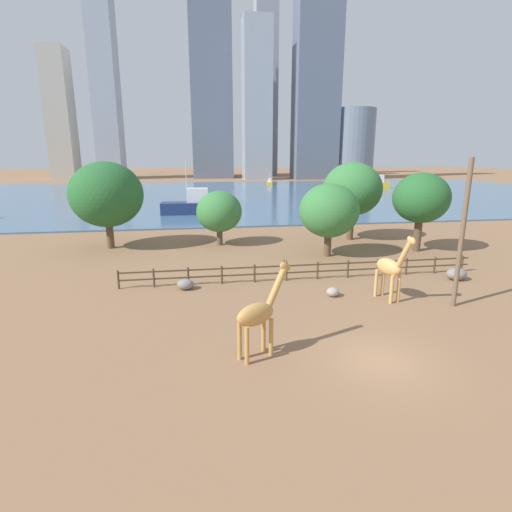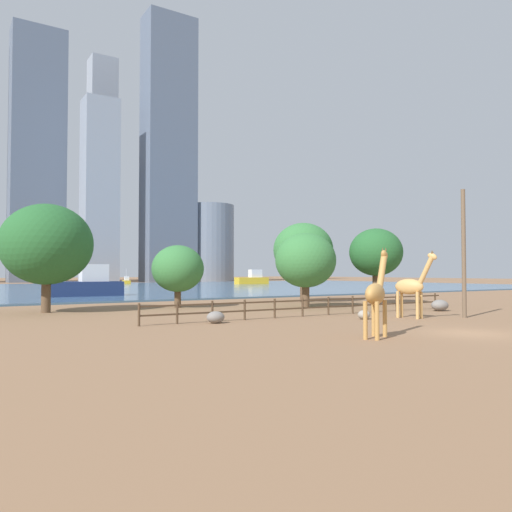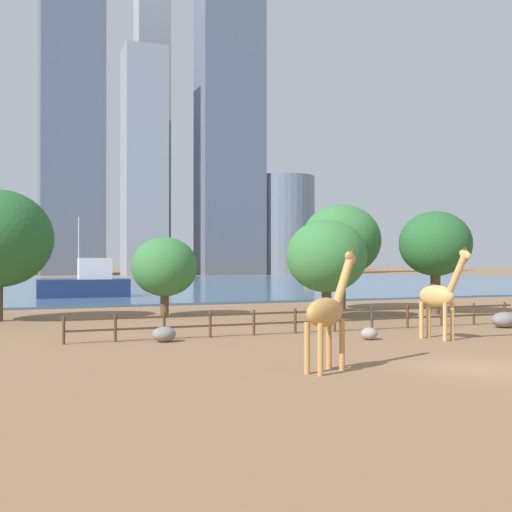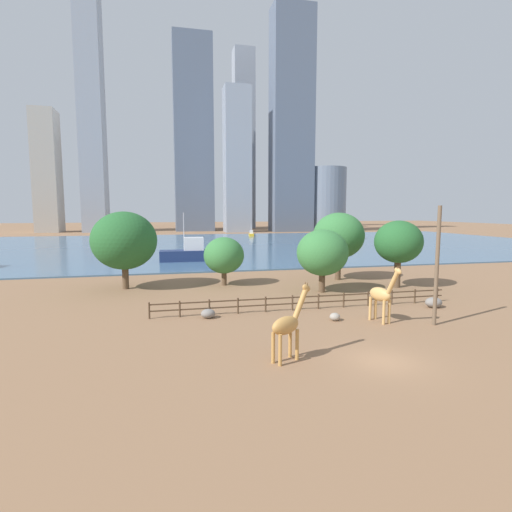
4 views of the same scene
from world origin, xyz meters
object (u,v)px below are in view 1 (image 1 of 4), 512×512
object	(u,v)px
boulder_near_fence	(185,284)
boulder_small	(456,274)
boat_ferry	(375,184)
giraffe_tall	(259,313)
tree_left_small	(329,211)
boat_barge	(270,182)
utility_pole	(462,235)
tree_left_large	(352,189)
tree_center_broad	(219,212)
tree_right_small	(106,195)
giraffe_companion	(391,267)
boulder_by_pole	(333,292)
boat_tug	(192,205)
tree_right_tall	(421,198)

from	to	relation	value
boulder_near_fence	boulder_small	size ratio (longest dim) A/B	0.75
boat_ferry	giraffe_tall	bearing A→B (deg)	66.51
tree_left_small	boat_barge	xyz separation A→B (m)	(11.84, 87.42, -3.25)
boulder_small	boat_barge	bearing A→B (deg)	87.04
utility_pole	tree_left_large	distance (m)	19.64
tree_center_broad	tree_right_small	distance (m)	10.76
giraffe_tall	boulder_near_fence	world-z (taller)	giraffe_tall
giraffe_companion	boulder_near_fence	bearing A→B (deg)	-122.98
tree_left_large	tree_right_small	bearing A→B (deg)	-179.62
tree_left_small	boat_ferry	distance (m)	77.97
boulder_by_pole	boulder_small	world-z (taller)	boulder_small
tree_center_broad	boat_ferry	distance (m)	77.70
boulder_small	tree_right_small	distance (m)	30.89
tree_center_broad	tree_right_small	world-z (taller)	tree_right_small
utility_pole	boat_barge	distance (m)	100.83
tree_left_large	tree_left_small	distance (m)	8.23
boulder_by_pole	tree_left_large	size ratio (longest dim) A/B	0.10
tree_center_broad	boulder_near_fence	bearing A→B (deg)	-103.76
boulder_small	boat_ferry	xyz separation A→B (m)	(29.99, 76.98, 0.94)
boulder_near_fence	giraffe_tall	bearing A→B (deg)	-71.27
boulder_by_pole	boulder_small	size ratio (longest dim) A/B	0.54
tree_center_broad	boat_tug	size ratio (longest dim) A/B	0.62
utility_pole	boulder_small	distance (m)	6.99
tree_right_small	tree_left_small	bearing A→B (deg)	-17.93
boulder_by_pole	boat_barge	world-z (taller)	boat_barge
boat_ferry	giraffe_companion	bearing A→B (deg)	70.00
tree_right_tall	giraffe_companion	bearing A→B (deg)	-126.77
giraffe_tall	boat_barge	distance (m)	106.75
giraffe_companion	boulder_small	size ratio (longest dim) A/B	3.05
giraffe_companion	boulder_small	world-z (taller)	giraffe_companion
giraffe_tall	boat_ferry	xyz separation A→B (m)	(46.05, 85.87, -0.67)
tree_left_large	boulder_by_pole	bearing A→B (deg)	-115.29
boulder_by_pole	boat_barge	size ratio (longest dim) A/B	0.18
utility_pole	tree_center_broad	xyz separation A→B (m)	(-12.66, 19.11, -0.99)
boulder_by_pole	boat_tug	world-z (taller)	boat_tug
boulder_by_pole	boat_barge	bearing A→B (deg)	81.27
utility_pole	boulder_by_pole	bearing A→B (deg)	157.47
boulder_near_fence	tree_center_broad	xyz separation A→B (m)	(3.30, 13.48, 3.01)
giraffe_tall	giraffe_companion	size ratio (longest dim) A/B	0.96
tree_right_small	boat_ferry	xyz separation A→B (m)	(56.71, 62.23, -3.79)
boulder_by_pole	tree_center_broad	world-z (taller)	tree_center_broad
boulder_near_fence	boat_tug	distance (m)	35.01
giraffe_tall	tree_right_tall	distance (m)	25.56
tree_left_small	tree_right_small	world-z (taller)	tree_right_small
tree_center_broad	tree_left_small	bearing A→B (deg)	-33.58
boat_tug	tree_center_broad	bearing A→B (deg)	98.10
tree_right_small	boat_ferry	bearing A→B (deg)	47.66
utility_pole	boat_tug	size ratio (longest dim) A/B	0.99
giraffe_companion	utility_pole	world-z (taller)	utility_pole
boulder_small	boat_tug	world-z (taller)	boat_tug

